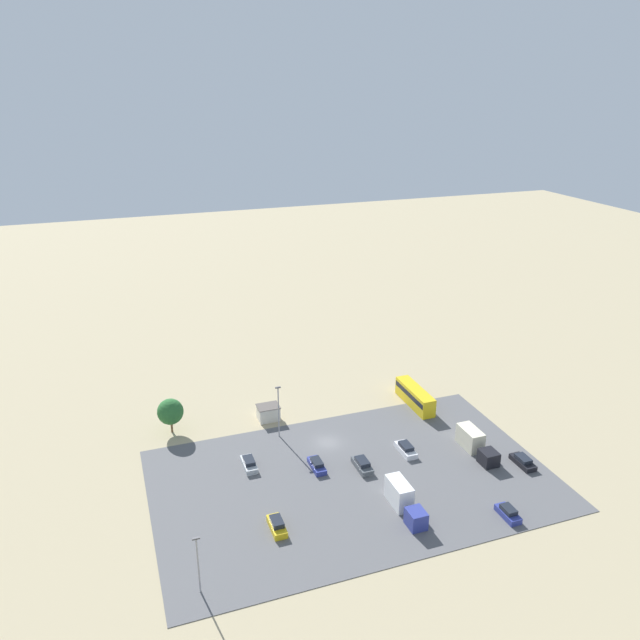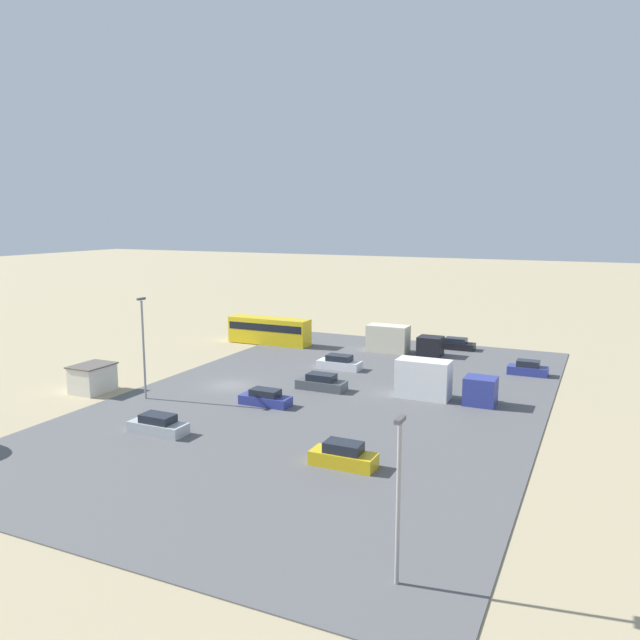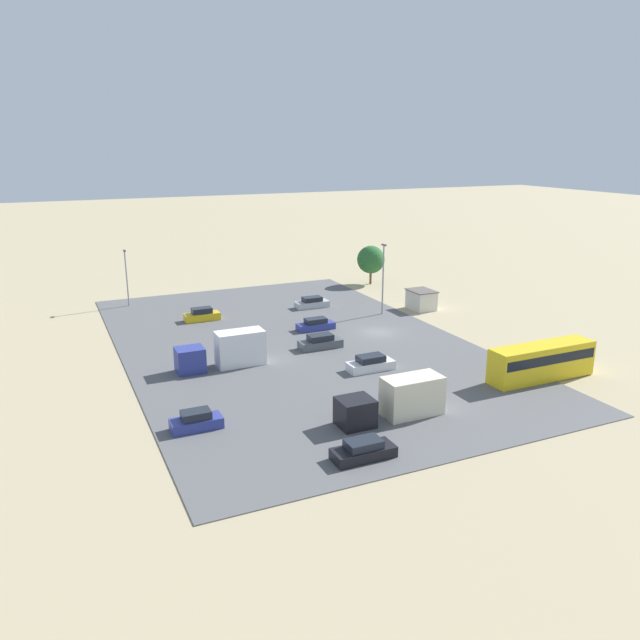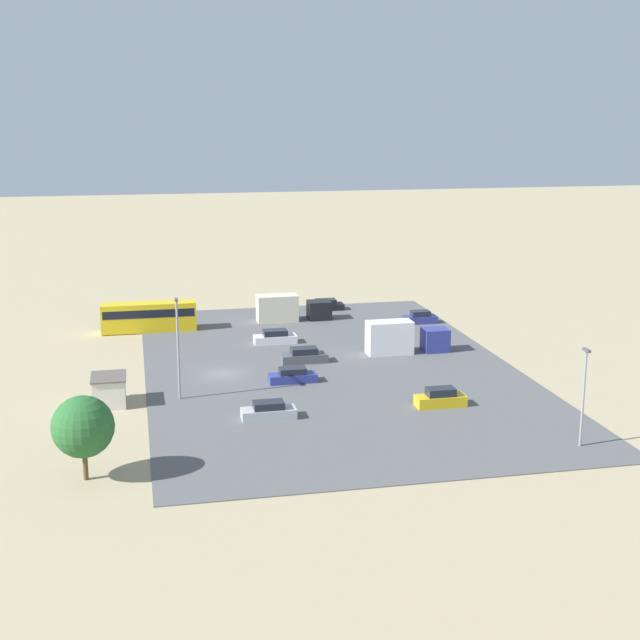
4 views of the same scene
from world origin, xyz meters
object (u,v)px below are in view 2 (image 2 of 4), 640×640
(parked_car_0, at_px, (265,398))
(parked_truck_1, at_px, (400,341))
(bus, at_px, (269,330))
(parked_truck_0, at_px, (439,382))
(parked_car_1, at_px, (321,383))
(parked_car_6, at_px, (456,344))
(shed_building, at_px, (93,378))
(parked_car_3, at_px, (339,363))
(parked_car_4, at_px, (343,456))
(parked_car_2, at_px, (158,425))
(parked_car_5, at_px, (528,369))

(parked_car_0, relative_size, parked_truck_1, 0.50)
(bus, bearing_deg, parked_truck_0, 59.36)
(bus, relative_size, parked_truck_1, 1.20)
(parked_car_1, bearing_deg, parked_truck_0, 97.45)
(parked_car_6, distance_m, parked_truck_0, 22.71)
(shed_building, height_order, parked_car_3, shed_building)
(parked_truck_1, bearing_deg, parked_car_4, 11.82)
(parked_car_3, height_order, parked_car_4, parked_car_4)
(bus, bearing_deg, shed_building, -8.65)
(shed_building, xyz_separation_m, parked_car_3, (-17.93, 17.73, -0.61))
(shed_building, xyz_separation_m, parked_truck_0, (-11.06, 30.44, 0.37))
(parked_car_4, distance_m, parked_truck_0, 17.79)
(bus, bearing_deg, parked_car_3, 57.36)
(parked_car_3, xyz_separation_m, parked_truck_0, (6.87, 12.71, 0.98))
(bus, distance_m, parked_car_6, 23.86)
(parked_car_1, height_order, parked_truck_0, parked_truck_0)
(parked_car_4, bearing_deg, parked_car_0, -130.02)
(bus, xyz_separation_m, parked_car_6, (-6.78, 22.85, -1.23))
(bus, height_order, parked_truck_1, bus)
(parked_car_1, xyz_separation_m, parked_truck_1, (-18.87, 1.76, 0.85))
(parked_car_4, xyz_separation_m, parked_truck_0, (-17.66, 1.92, 0.93))
(bus, relative_size, parked_car_2, 2.38)
(parked_car_4, bearing_deg, parked_car_3, -156.25)
(parked_car_3, relative_size, parked_truck_0, 0.53)
(parked_car_5, bearing_deg, shed_building, -56.96)
(parked_car_0, xyz_separation_m, parked_car_2, (9.74, -3.81, 0.02))
(bus, height_order, parked_car_5, bus)
(parked_car_5, bearing_deg, parked_car_4, -14.94)
(parked_car_1, height_order, parked_truck_1, parked_truck_1)
(parked_car_2, bearing_deg, parked_car_5, -37.49)
(parked_car_2, height_order, parked_truck_0, parked_truck_0)
(shed_building, relative_size, parked_car_4, 0.88)
(parked_car_2, relative_size, parked_car_3, 0.97)
(parked_car_2, xyz_separation_m, parked_truck_0, (-17.76, 17.22, 1.00))
(parked_car_2, bearing_deg, parked_truck_0, -44.11)
(parked_car_1, height_order, parked_car_2, parked_car_1)
(parked_car_3, bearing_deg, parked_car_6, 149.43)
(shed_building, xyz_separation_m, parked_car_2, (6.70, 13.22, -0.63))
(parked_car_5, bearing_deg, parked_truck_1, -106.76)
(bus, relative_size, parked_car_1, 2.31)
(parked_car_1, distance_m, parked_truck_1, 18.97)
(bus, height_order, parked_car_1, bus)
(shed_building, bearing_deg, parked_car_0, 100.13)
(parked_car_4, bearing_deg, parked_truck_0, 173.79)
(parked_truck_1, bearing_deg, bus, -83.98)
(parked_car_3, distance_m, parked_car_4, 26.80)
(parked_car_5, bearing_deg, parked_car_1, -50.47)
(parked_truck_0, relative_size, parked_truck_1, 0.97)
(parked_car_4, bearing_deg, parked_car_6, -177.69)
(parked_car_2, xyz_separation_m, parked_car_4, (-0.10, 15.30, 0.07))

